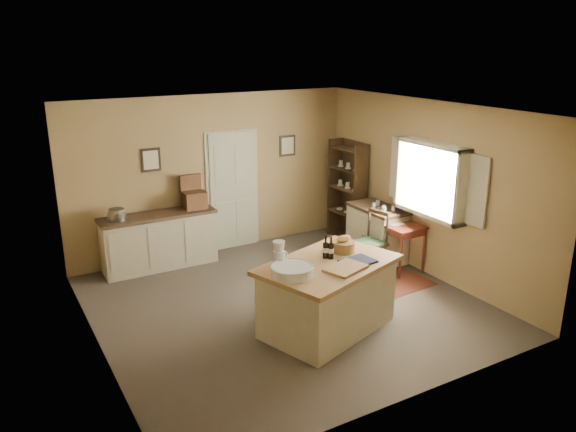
% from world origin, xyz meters
% --- Properties ---
extents(ground, '(5.00, 5.00, 0.00)m').
position_xyz_m(ground, '(0.00, 0.00, 0.00)').
color(ground, '#4F453C').
rests_on(ground, ground).
extents(wall_back, '(5.00, 0.10, 2.70)m').
position_xyz_m(wall_back, '(0.00, 2.50, 1.35)').
color(wall_back, '#967C53').
rests_on(wall_back, ground).
extents(wall_front, '(5.00, 0.10, 2.70)m').
position_xyz_m(wall_front, '(0.00, -2.50, 1.35)').
color(wall_front, '#967C53').
rests_on(wall_front, ground).
extents(wall_left, '(0.10, 5.00, 2.70)m').
position_xyz_m(wall_left, '(-2.50, 0.00, 1.35)').
color(wall_left, '#967C53').
rests_on(wall_left, ground).
extents(wall_right, '(0.10, 5.00, 2.70)m').
position_xyz_m(wall_right, '(2.50, 0.00, 1.35)').
color(wall_right, '#967C53').
rests_on(wall_right, ground).
extents(ceiling, '(5.00, 5.00, 0.00)m').
position_xyz_m(ceiling, '(0.00, 0.00, 2.70)').
color(ceiling, silver).
rests_on(ceiling, wall_back).
extents(door, '(0.97, 0.06, 2.11)m').
position_xyz_m(door, '(0.35, 2.47, 1.05)').
color(door, '#ADB399').
rests_on(door, ground).
extents(framed_prints, '(2.82, 0.02, 0.38)m').
position_xyz_m(framed_prints, '(0.20, 2.48, 1.72)').
color(framed_prints, black).
rests_on(framed_prints, ground).
extents(window, '(0.25, 1.99, 1.12)m').
position_xyz_m(window, '(2.42, -0.20, 1.55)').
color(window, '#BFB698').
rests_on(window, ground).
extents(work_island, '(1.98, 1.60, 1.20)m').
position_xyz_m(work_island, '(0.12, -0.85, 0.48)').
color(work_island, '#BFB698').
rests_on(work_island, ground).
extents(sideboard, '(1.84, 0.52, 1.18)m').
position_xyz_m(sideboard, '(-1.08, 2.20, 0.48)').
color(sideboard, '#BFB698').
rests_on(sideboard, ground).
extents(rug, '(1.21, 1.67, 0.01)m').
position_xyz_m(rug, '(1.75, 0.20, 0.00)').
color(rug, '#522317').
rests_on(rug, ground).
extents(writing_desk, '(0.55, 0.90, 0.82)m').
position_xyz_m(writing_desk, '(2.20, 0.30, 0.67)').
color(writing_desk, '#3A130D').
rests_on(writing_desk, ground).
extents(desk_chair, '(0.54, 0.54, 0.99)m').
position_xyz_m(desk_chair, '(1.66, 0.30, 0.49)').
color(desk_chair, black).
rests_on(desk_chair, ground).
extents(right_cabinet, '(0.58, 1.04, 0.99)m').
position_xyz_m(right_cabinet, '(2.20, 0.76, 0.46)').
color(right_cabinet, '#BFB698').
rests_on(right_cabinet, ground).
extents(shelving_unit, '(0.31, 0.82, 1.82)m').
position_xyz_m(shelving_unit, '(2.35, 1.79, 0.91)').
color(shelving_unit, black).
rests_on(shelving_unit, ground).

